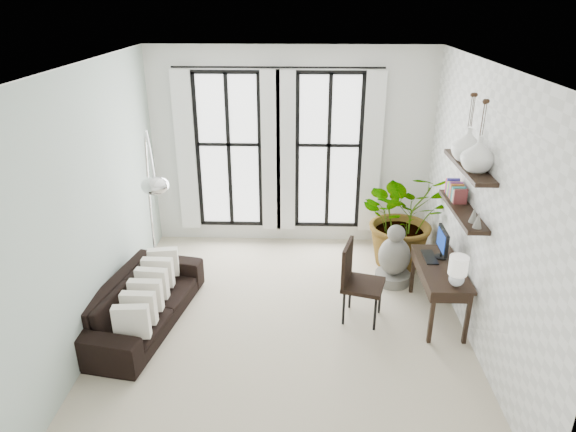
{
  "coord_description": "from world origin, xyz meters",
  "views": [
    {
      "loc": [
        0.21,
        -5.47,
        3.86
      ],
      "look_at": [
        0.02,
        0.3,
        1.37
      ],
      "focal_mm": 32.0,
      "sensor_mm": 36.0,
      "label": 1
    }
  ],
  "objects_px": {
    "plant": "(404,217)",
    "arc_lamp": "(149,173)",
    "desk": "(442,271)",
    "desk_chair": "(356,277)",
    "buddha": "(394,259)",
    "sofa": "(143,302)"
  },
  "relations": [
    {
      "from": "sofa",
      "to": "desk_chair",
      "type": "distance_m",
      "value": 2.71
    },
    {
      "from": "desk",
      "to": "desk_chair",
      "type": "xyz_separation_m",
      "value": [
        -1.06,
        -0.01,
        -0.1
      ]
    },
    {
      "from": "arc_lamp",
      "to": "buddha",
      "type": "xyz_separation_m",
      "value": [
        3.22,
        0.6,
        -1.46
      ]
    },
    {
      "from": "arc_lamp",
      "to": "desk_chair",
      "type": "bearing_deg",
      "value": -6.72
    },
    {
      "from": "sofa",
      "to": "plant",
      "type": "xyz_separation_m",
      "value": [
        3.54,
        1.72,
        0.48
      ]
    },
    {
      "from": "sofa",
      "to": "desk",
      "type": "xyz_separation_m",
      "value": [
        3.75,
        0.22,
        0.38
      ]
    },
    {
      "from": "desk",
      "to": "arc_lamp",
      "type": "height_order",
      "value": "arc_lamp"
    },
    {
      "from": "sofa",
      "to": "arc_lamp",
      "type": "bearing_deg",
      "value": -1.29
    },
    {
      "from": "desk",
      "to": "desk_chair",
      "type": "distance_m",
      "value": 1.07
    },
    {
      "from": "arc_lamp",
      "to": "buddha",
      "type": "relative_size",
      "value": 2.64
    },
    {
      "from": "plant",
      "to": "arc_lamp",
      "type": "xyz_separation_m",
      "value": [
        -3.44,
        -1.21,
        1.06
      ]
    },
    {
      "from": "desk",
      "to": "desk_chair",
      "type": "bearing_deg",
      "value": -179.73
    },
    {
      "from": "sofa",
      "to": "desk_chair",
      "type": "xyz_separation_m",
      "value": [
        2.69,
        0.21,
        0.29
      ]
    },
    {
      "from": "sofa",
      "to": "plant",
      "type": "bearing_deg",
      "value": -54.06
    },
    {
      "from": "plant",
      "to": "buddha",
      "type": "distance_m",
      "value": 0.76
    },
    {
      "from": "sofa",
      "to": "buddha",
      "type": "relative_size",
      "value": 2.33
    },
    {
      "from": "desk_chair",
      "to": "buddha",
      "type": "distance_m",
      "value": 1.13
    },
    {
      "from": "sofa",
      "to": "desk",
      "type": "bearing_deg",
      "value": -76.71
    },
    {
      "from": "sofa",
      "to": "desk",
      "type": "distance_m",
      "value": 3.77
    },
    {
      "from": "sofa",
      "to": "desk_chair",
      "type": "relative_size",
      "value": 2.03
    },
    {
      "from": "plant",
      "to": "desk_chair",
      "type": "distance_m",
      "value": 1.75
    },
    {
      "from": "desk",
      "to": "buddha",
      "type": "distance_m",
      "value": 1.05
    }
  ]
}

